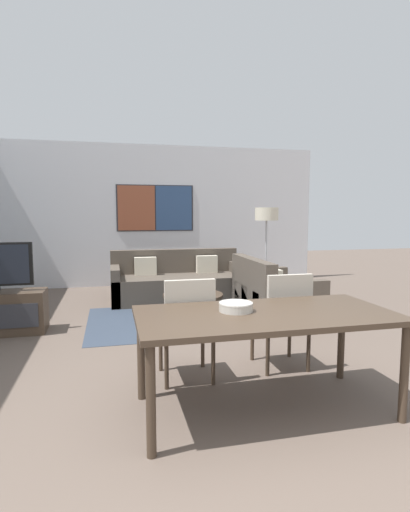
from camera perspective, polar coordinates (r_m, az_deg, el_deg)
The scene contains 11 objects.
ground_plane at distance 2.54m, azimuth 7.50°, elevation -28.97°, with size 24.00×24.00×0.00m, color brown.
wall_back at distance 8.14m, azimuth -7.99°, elevation 5.78°, with size 7.01×0.09×2.80m.
area_rug at distance 5.59m, azimuth -1.72°, elevation -8.90°, with size 2.83×1.82×0.01m.
sofa_main at distance 6.76m, azimuth -3.92°, elevation -3.90°, with size 2.20×0.88×0.83m.
sofa_side at distance 5.77m, azimuth 9.38°, elevation -5.73°, with size 0.88×1.40×0.83m.
coffee_table at distance 5.53m, azimuth -1.73°, elevation -6.30°, with size 0.83×0.83×0.35m.
dining_table at distance 2.98m, azimuth 8.64°, elevation -9.25°, with size 1.87×0.90×0.74m.
dining_chair_left at distance 3.48m, azimuth -2.53°, elevation -9.79°, with size 0.46×0.46×0.92m.
dining_chair_centre at distance 3.81m, azimuth 11.17°, elevation -8.49°, with size 0.46×0.46×0.92m.
fruit_bowl at distance 2.97m, azimuth 4.43°, elevation -7.15°, with size 0.25×0.25×0.07m.
floor_lamp at distance 6.99m, azimuth 8.79°, elevation 5.19°, with size 0.40×0.40×1.55m.
Camera 1 is at (-0.76, -1.94, 1.46)m, focal length 28.00 mm.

